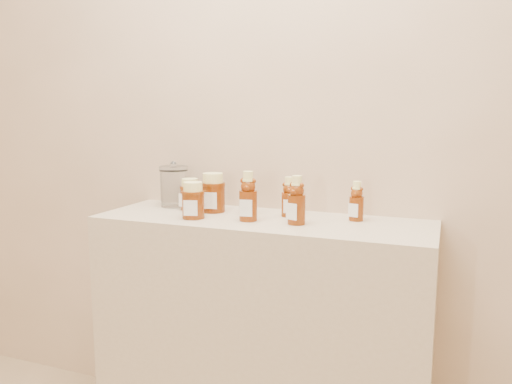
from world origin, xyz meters
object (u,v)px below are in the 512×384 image
at_px(bear_bottle_back_left, 248,193).
at_px(honey_jar_left, 190,194).
at_px(display_table, 261,338).
at_px(glass_canister, 174,185).
at_px(bear_bottle_front_left, 248,193).

bearing_deg(bear_bottle_back_left, honey_jar_left, -170.56).
distance_m(display_table, glass_canister, 0.69).
xyz_separation_m(display_table, bear_bottle_front_left, (-0.03, -0.05, 0.55)).
bearing_deg(glass_canister, display_table, -13.82).
bearing_deg(bear_bottle_front_left, glass_canister, 151.03).
bearing_deg(honey_jar_left, display_table, 2.77).
bearing_deg(bear_bottle_back_left, glass_canister, -177.32).
bearing_deg(glass_canister, bear_bottle_front_left, -21.35).
distance_m(bear_bottle_front_left, honey_jar_left, 0.31).
relative_size(bear_bottle_back_left, bear_bottle_front_left, 0.82).
distance_m(bear_bottle_back_left, glass_canister, 0.34).
bearing_deg(honey_jar_left, bear_bottle_back_left, 13.65).
bearing_deg(bear_bottle_back_left, bear_bottle_front_left, -58.62).
distance_m(bear_bottle_back_left, honey_jar_left, 0.25).
xyz_separation_m(bear_bottle_back_left, bear_bottle_front_left, (0.04, -0.11, 0.02)).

